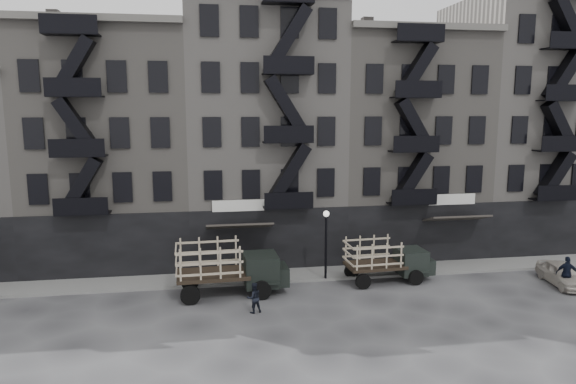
{
  "coord_description": "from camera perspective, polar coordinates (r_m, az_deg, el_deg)",
  "views": [
    {
      "loc": [
        -3.84,
        -26.13,
        10.27
      ],
      "look_at": [
        0.95,
        4.0,
        5.22
      ],
      "focal_mm": 32.0,
      "sensor_mm": 36.0,
      "label": 1
    }
  ],
  "objects": [
    {
      "name": "ground",
      "position": [
        28.34,
        -0.64,
        -11.84
      ],
      "size": [
        140.0,
        140.0,
        0.0
      ],
      "primitive_type": "plane",
      "color": "#38383A",
      "rests_on": "ground"
    },
    {
      "name": "sidewalk",
      "position": [
        31.81,
        -1.64,
        -9.3
      ],
      "size": [
        55.0,
        2.5,
        0.15
      ],
      "primitive_type": "cube",
      "color": "slate",
      "rests_on": "ground"
    },
    {
      "name": "building_midwest",
      "position": [
        36.59,
        -18.75,
        4.57
      ],
      "size": [
        10.0,
        11.35,
        16.2
      ],
      "color": "slate",
      "rests_on": "ground"
    },
    {
      "name": "building_center",
      "position": [
        36.21,
        -2.95,
        6.59
      ],
      "size": [
        10.0,
        11.35,
        18.2
      ],
      "color": "gray",
      "rests_on": "ground"
    },
    {
      "name": "building_mideast",
      "position": [
        38.63,
        12.04,
        5.09
      ],
      "size": [
        10.0,
        11.35,
        16.2
      ],
      "color": "slate",
      "rests_on": "ground"
    },
    {
      "name": "building_east",
      "position": [
        43.16,
        24.7,
        6.87
      ],
      "size": [
        10.0,
        11.35,
        19.2
      ],
      "color": "gray",
      "rests_on": "ground"
    },
    {
      "name": "lamp_post",
      "position": [
        30.47,
        4.25,
        -4.85
      ],
      "size": [
        0.36,
        0.36,
        4.28
      ],
      "color": "black",
      "rests_on": "ground"
    },
    {
      "name": "stake_truck_west",
      "position": [
        28.69,
        -6.62,
        -7.97
      ],
      "size": [
        6.16,
        2.72,
        3.04
      ],
      "rotation": [
        0.0,
        0.0,
        0.04
      ],
      "color": "black",
      "rests_on": "ground"
    },
    {
      "name": "stake_truck_east",
      "position": [
        31.2,
        10.92,
        -7.11
      ],
      "size": [
        5.33,
        2.43,
        2.62
      ],
      "rotation": [
        0.0,
        0.0,
        0.06
      ],
      "color": "black",
      "rests_on": "ground"
    },
    {
      "name": "car_east",
      "position": [
        34.28,
        28.18,
        -8.03
      ],
      "size": [
        2.07,
        4.05,
        1.32
      ],
      "primitive_type": "imported",
      "rotation": [
        0.0,
        0.0,
        -0.14
      ],
      "color": "#B5AEA3",
      "rests_on": "ground"
    },
    {
      "name": "pedestrian_mid",
      "position": [
        26.44,
        -3.82,
        -11.64
      ],
      "size": [
        0.89,
        0.77,
        1.57
      ],
      "primitive_type": "imported",
      "rotation": [
        0.0,
        0.0,
        3.39
      ],
      "color": "black",
      "rests_on": "ground"
    },
    {
      "name": "policeman",
      "position": [
        33.28,
        28.58,
        -7.97
      ],
      "size": [
        1.26,
        0.89,
        1.98
      ],
      "primitive_type": "imported",
      "rotation": [
        0.0,
        0.0,
        2.75
      ],
      "color": "black",
      "rests_on": "ground"
    }
  ]
}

